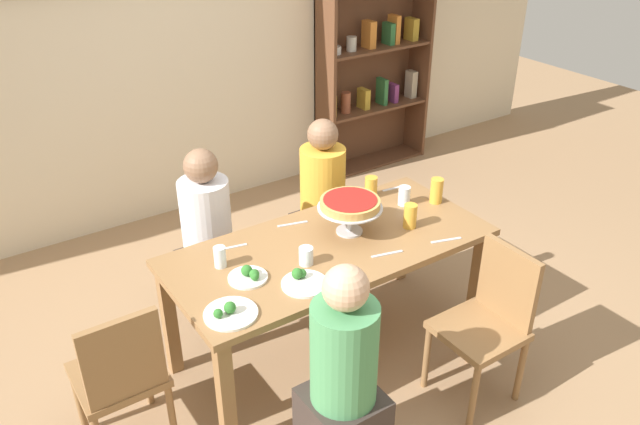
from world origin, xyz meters
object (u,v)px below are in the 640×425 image
at_px(water_glass_clear_spare, 220,257).
at_px(cutlery_fork_near, 293,224).
at_px(bookshelf, 373,46).
at_px(water_glass_clear_near, 404,196).
at_px(diner_far_right, 323,211).
at_px(cutlery_spare_fork, 231,247).
at_px(dining_table, 330,258).
at_px(salad_plate_far_diner, 230,313).
at_px(salad_plate_near_diner, 249,275).
at_px(cutlery_fork_far, 446,240).
at_px(diner_far_left, 209,249).
at_px(chair_head_west, 121,374).
at_px(salad_plate_spare, 303,281).
at_px(beer_glass_amber_spare, 437,191).
at_px(water_glass_clear_far, 306,256).
at_px(cutlery_knife_far, 387,254).
at_px(beer_glass_amber_tall, 410,216).
at_px(beer_glass_amber_short, 371,187).
at_px(chair_near_right, 489,318).
at_px(cutlery_knife_near, 395,188).
at_px(diner_near_left, 343,389).
at_px(deep_dish_pizza_stand, 350,205).

relative_size(water_glass_clear_spare, cutlery_fork_near, 0.63).
relative_size(bookshelf, water_glass_clear_near, 18.85).
bearing_deg(diner_far_right, cutlery_spare_fork, -64.17).
bearing_deg(dining_table, salad_plate_far_diner, -161.00).
xyz_separation_m(salad_plate_near_diner, salad_plate_far_diner, (-0.21, -0.21, -0.01)).
bearing_deg(cutlery_fork_far, diner_far_left, 151.01).
bearing_deg(chair_head_west, salad_plate_spare, -10.40).
relative_size(beer_glass_amber_spare, cutlery_fork_near, 0.86).
bearing_deg(water_glass_clear_spare, salad_plate_near_diner, -69.76).
relative_size(water_glass_clear_far, cutlery_knife_far, 0.53).
bearing_deg(water_glass_clear_spare, water_glass_clear_near, -0.49).
bearing_deg(cutlery_spare_fork, beer_glass_amber_tall, 170.45).
height_order(chair_head_west, cutlery_spare_fork, chair_head_west).
bearing_deg(dining_table, bookshelf, 47.56).
bearing_deg(bookshelf, cutlery_knife_far, -126.04).
relative_size(beer_glass_amber_short, water_glass_clear_near, 1.12).
xyz_separation_m(chair_near_right, beer_glass_amber_spare, (0.30, 0.76, 0.33)).
bearing_deg(cutlery_knife_near, cutlery_fork_far, 82.39).
xyz_separation_m(bookshelf, diner_near_left, (-2.27, -2.74, -0.63)).
xyz_separation_m(chair_near_right, cutlery_knife_near, (0.21, 1.04, 0.26)).
bearing_deg(diner_far_left, cutlery_spare_fork, -6.45).
height_order(chair_near_right, salad_plate_far_diner, chair_near_right).
height_order(diner_near_left, chair_near_right, diner_near_left).
relative_size(chair_head_west, deep_dish_pizza_stand, 2.40).
xyz_separation_m(chair_near_right, deep_dish_pizza_stand, (-0.35, 0.77, 0.43)).
xyz_separation_m(diner_far_right, beer_glass_amber_short, (0.11, -0.38, 0.31)).
bearing_deg(water_glass_clear_near, cutlery_fork_near, 166.17).
xyz_separation_m(water_glass_clear_spare, cutlery_knife_far, (0.78, -0.39, -0.05)).
bearing_deg(dining_table, chair_near_right, -54.77).
xyz_separation_m(deep_dish_pizza_stand, salad_plate_spare, (-0.48, -0.28, -0.15)).
bearing_deg(salad_plate_near_diner, cutlery_fork_far, -14.61).
bearing_deg(water_glass_clear_near, beer_glass_amber_tall, -123.44).
distance_m(beer_glass_amber_tall, cutlery_knife_near, 0.49).
bearing_deg(diner_far_right, diner_far_left, -89.80).
bearing_deg(salad_plate_far_diner, beer_glass_amber_spare, 10.78).
xyz_separation_m(cutlery_fork_far, cutlery_spare_fork, (-1.02, 0.59, 0.00)).
bearing_deg(cutlery_fork_near, beer_glass_amber_spare, 178.37).
bearing_deg(deep_dish_pizza_stand, salad_plate_near_diner, -172.37).
height_order(diner_near_left, beer_glass_amber_spare, diner_near_left).
distance_m(diner_far_left, cutlery_knife_near, 1.23).
bearing_deg(salad_plate_near_diner, beer_glass_amber_tall, -3.07).
bearing_deg(dining_table, cutlery_fork_near, 101.35).
distance_m(bookshelf, cutlery_knife_far, 2.84).
height_order(beer_glass_amber_tall, water_glass_clear_far, beer_glass_amber_tall).
distance_m(dining_table, cutlery_knife_far, 0.33).
bearing_deg(cutlery_spare_fork, water_glass_clear_near, -175.76).
relative_size(dining_table, beer_glass_amber_spare, 11.49).
xyz_separation_m(beer_glass_amber_spare, cutlery_fork_far, (-0.26, -0.37, -0.08)).
distance_m(chair_head_west, cutlery_fork_far, 1.81).
height_order(beer_glass_amber_tall, beer_glass_amber_spare, beer_glass_amber_spare).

